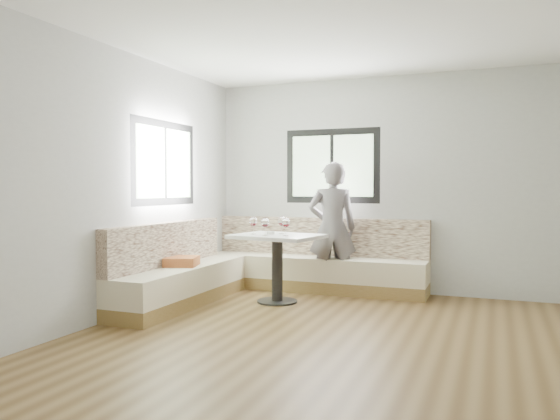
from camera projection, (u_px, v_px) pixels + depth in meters
name	position (u px, v px, depth m)	size (l,w,h in m)	color
room	(345.00, 182.00, 4.80)	(5.01, 5.01, 2.81)	brown
banquette	(260.00, 270.00, 6.84)	(2.90, 2.80, 0.95)	olive
table	(277.00, 252.00, 6.44)	(1.10, 0.92, 0.80)	black
person	(332.00, 228.00, 6.98)	(0.61, 0.40, 1.69)	#615A5D
olive_ramekin	(271.00, 233.00, 6.47)	(0.09, 0.09, 0.04)	white
wine_glass_a	(253.00, 222.00, 6.45)	(0.09, 0.09, 0.21)	white
wine_glass_b	(265.00, 223.00, 6.26)	(0.09, 0.09, 0.21)	white
wine_glass_c	(286.00, 223.00, 6.24)	(0.09, 0.09, 0.21)	white
wine_glass_d	(282.00, 222.00, 6.52)	(0.09, 0.09, 0.21)	white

